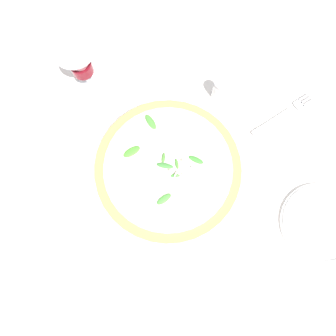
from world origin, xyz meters
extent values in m
plane|color=silver|center=(0.00, 0.00, 0.00)|extent=(6.00, 6.00, 0.00)
cylinder|color=white|center=(-0.03, 0.02, 0.01)|extent=(0.36, 0.36, 0.01)
cylinder|color=tan|center=(-0.03, 0.02, 0.02)|extent=(0.34, 0.34, 0.02)
cylinder|color=silver|center=(-0.03, 0.02, 0.03)|extent=(0.30, 0.30, 0.01)
ellipsoid|color=#3B8431|center=(0.03, 0.00, 0.04)|extent=(0.03, 0.04, 0.01)
ellipsoid|color=#418938|center=(-0.03, -0.01, 0.04)|extent=(0.03, 0.02, 0.01)
ellipsoid|color=#3C7D35|center=(-0.04, 0.03, 0.04)|extent=(0.04, 0.04, 0.01)
ellipsoid|color=#478E2E|center=(-0.08, 0.10, 0.04)|extent=(0.04, 0.02, 0.01)
ellipsoid|color=#468432|center=(-0.01, 0.01, 0.04)|extent=(0.02, 0.03, 0.01)
ellipsoid|color=#458434|center=(-0.01, 0.14, 0.04)|extent=(0.02, 0.04, 0.01)
ellipsoid|color=#458C37|center=(-0.08, -0.04, 0.04)|extent=(0.04, 0.02, 0.01)
ellipsoid|color=#467E33|center=(-0.03, 0.04, 0.04)|extent=(0.02, 0.03, 0.01)
cube|color=#EFE5C6|center=(-0.02, -0.01, 0.04)|extent=(0.01, 0.01, 0.01)
cube|color=#EFE5C6|center=(-0.03, -0.01, 0.04)|extent=(0.01, 0.01, 0.01)
cube|color=#EFE5C6|center=(-0.03, 0.01, 0.04)|extent=(0.01, 0.01, 0.01)
cube|color=#EFE5C6|center=(0.01, 0.01, 0.04)|extent=(0.01, 0.01, 0.01)
cube|color=#EFE5C6|center=(0.01, -0.01, 0.04)|extent=(0.00, 0.01, 0.00)
cube|color=#EFE5C6|center=(-0.06, 0.00, 0.04)|extent=(0.01, 0.01, 0.00)
cylinder|color=white|center=(-0.08, 0.31, 0.00)|extent=(0.08, 0.08, 0.00)
cylinder|color=white|center=(-0.08, 0.31, 0.04)|extent=(0.01, 0.01, 0.07)
cone|color=white|center=(-0.08, 0.31, 0.12)|extent=(0.09, 0.09, 0.08)
cylinder|color=maroon|center=(-0.08, 0.31, 0.10)|extent=(0.05, 0.05, 0.03)
cube|color=silver|center=(0.28, -0.01, 0.00)|extent=(0.13, 0.09, 0.01)
cube|color=silver|center=(0.25, -0.01, 0.01)|extent=(0.12, 0.01, 0.00)
cube|color=silver|center=(0.34, -0.01, 0.01)|extent=(0.02, 0.02, 0.00)
cube|color=silver|center=(0.36, -0.02, 0.01)|extent=(0.04, 0.00, 0.00)
cube|color=silver|center=(0.36, -0.01, 0.01)|extent=(0.04, 0.00, 0.00)
cube|color=silver|center=(0.36, 0.00, 0.01)|extent=(0.04, 0.00, 0.00)
cylinder|color=white|center=(0.20, -0.27, 0.01)|extent=(0.19, 0.19, 0.01)
torus|color=white|center=(0.20, -0.27, 0.01)|extent=(0.18, 0.18, 0.01)
cylinder|color=silver|center=(0.18, 0.12, 0.03)|extent=(0.03, 0.03, 0.06)
cylinder|color=#B7B7BF|center=(0.18, 0.12, 0.06)|extent=(0.03, 0.03, 0.01)
camera|label=1|loc=(-0.13, -0.14, 0.77)|focal=35.00mm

